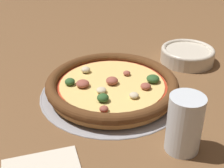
{
  "coord_description": "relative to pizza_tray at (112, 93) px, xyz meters",
  "views": [
    {
      "loc": [
        0.51,
        -0.4,
        0.4
      ],
      "look_at": [
        0.0,
        0.0,
        0.03
      ],
      "focal_mm": 50.0,
      "sensor_mm": 36.0,
      "label": 1
    }
  ],
  "objects": [
    {
      "name": "pizza",
      "position": [
        0.0,
        -0.0,
        0.02
      ],
      "size": [
        0.32,
        0.32,
        0.04
      ],
      "color": "#BC7F42",
      "rests_on": "pizza_tray"
    },
    {
      "name": "bowl_near",
      "position": [
        -0.01,
        0.28,
        0.02
      ],
      "size": [
        0.15,
        0.15,
        0.04
      ],
      "color": "beige",
      "rests_on": "ground_plane"
    },
    {
      "name": "drinking_cup",
      "position": [
        0.23,
        -0.02,
        0.05
      ],
      "size": [
        0.06,
        0.06,
        0.11
      ],
      "color": "silver",
      "rests_on": "ground_plane"
    },
    {
      "name": "ground_plane",
      "position": [
        0.0,
        0.0,
        -0.0
      ],
      "size": [
        3.0,
        3.0,
        0.0
      ],
      "primitive_type": "plane",
      "color": "brown"
    },
    {
      "name": "pizza_tray",
      "position": [
        0.0,
        0.0,
        0.0
      ],
      "size": [
        0.35,
        0.35,
        0.01
      ],
      "color": "#9E9EA3",
      "rests_on": "ground_plane"
    }
  ]
}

